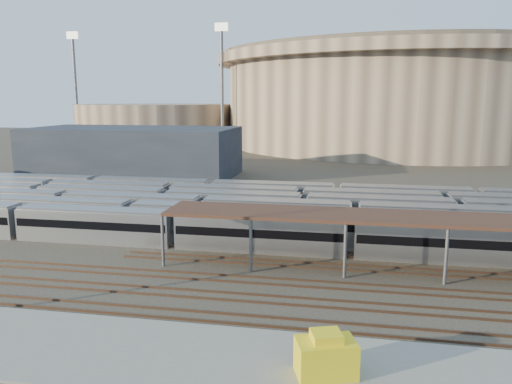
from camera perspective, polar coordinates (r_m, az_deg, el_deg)
The scene contains 12 objects.
ground at distance 45.93m, azimuth -1.62°, elevation -9.59°, with size 420.00×420.00×0.00m, color #383026.
apron at distance 34.42m, azimuth -15.80°, elevation -17.04°, with size 50.00×9.00×0.20m, color gray.
subway_trains at distance 62.53m, azimuth 4.63°, elevation -2.42°, with size 130.30×23.90×3.60m.
inspection_shed at distance 49.07m, azimuth 25.49°, elevation -3.24°, with size 60.30×6.00×5.30m.
empty_tracks at distance 41.35m, azimuth -3.12°, elevation -11.81°, with size 170.00×9.62×0.18m.
stadium at distance 182.80m, azimuth 15.86°, elevation 10.39°, with size 124.00×124.00×32.50m.
secondary_arena at distance 185.72m, azimuth -11.36°, elevation 7.66°, with size 56.00×56.00×14.00m, color tan.
service_building at distance 107.25m, azimuth -13.81°, elevation 4.49°, with size 42.00×20.00×10.00m, color #1E232D.
floodlight_0 at distance 157.16m, azimuth -3.91°, elevation 12.32°, with size 4.00×1.00×38.40m.
floodlight_1 at distance 187.56m, azimuth -19.93°, elevation 11.44°, with size 4.00×1.00×38.40m.
floodlight_3 at distance 203.08m, azimuth 5.32°, elevation 11.90°, with size 4.00×1.00×38.40m.
yellow_equipment at distance 30.35m, azimuth 7.99°, elevation -18.25°, with size 3.36×2.10×2.10m, color yellow.
Camera 1 is at (9.21, -42.11, 15.83)m, focal length 35.00 mm.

